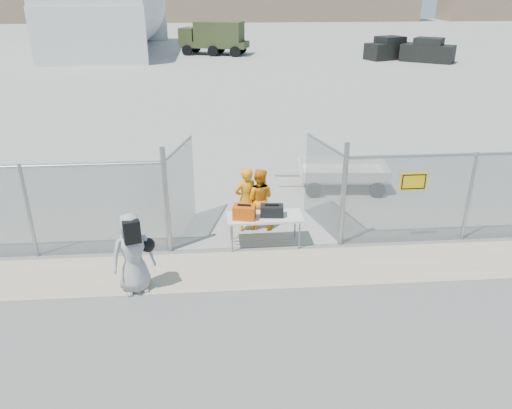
{
  "coord_description": "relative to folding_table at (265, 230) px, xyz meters",
  "views": [
    {
      "loc": [
        -0.83,
        -8.27,
        5.68
      ],
      "look_at": [
        0.0,
        2.0,
        1.1
      ],
      "focal_mm": 35.0,
      "sensor_mm": 36.0,
      "label": 1
    }
  ],
  "objects": [
    {
      "name": "ground",
      "position": [
        -0.21,
        -2.13,
        -0.37
      ],
      "size": [
        160.0,
        160.0,
        0.0
      ],
      "primitive_type": "plane",
      "color": "#5B5959"
    },
    {
      "name": "tarmac_inside",
      "position": [
        -0.21,
        39.87,
        -0.37
      ],
      "size": [
        160.0,
        80.0,
        0.01
      ],
      "primitive_type": "cube",
      "color": "gray",
      "rests_on": "ground"
    },
    {
      "name": "dirt_strip",
      "position": [
        -0.21,
        -1.13,
        -0.36
      ],
      "size": [
        44.0,
        1.6,
        0.01
      ],
      "primitive_type": "cube",
      "color": "tan",
      "rests_on": "ground"
    },
    {
      "name": "chain_link_fence",
      "position": [
        -0.21,
        -0.13,
        0.73
      ],
      "size": [
        40.0,
        0.2,
        2.2
      ],
      "primitive_type": null,
      "color": "gray",
      "rests_on": "ground"
    },
    {
      "name": "quonset_hangar",
      "position": [
        -10.21,
        37.87,
        3.63
      ],
      "size": [
        9.0,
        18.0,
        8.0
      ],
      "primitive_type": null,
      "color": "silver",
      "rests_on": "ground"
    },
    {
      "name": "folding_table",
      "position": [
        0.0,
        0.0,
        0.0
      ],
      "size": [
        1.76,
        0.76,
        0.74
      ],
      "primitive_type": null,
      "rotation": [
        0.0,
        0.0,
        0.02
      ],
      "color": "beige",
      "rests_on": "ground"
    },
    {
      "name": "orange_bag",
      "position": [
        -0.48,
        -0.09,
        0.53
      ],
      "size": [
        0.56,
        0.43,
        0.31
      ],
      "primitive_type": "cube",
      "rotation": [
        0.0,
        0.0,
        -0.21
      ],
      "color": "#DD4C08",
      "rests_on": "folding_table"
    },
    {
      "name": "black_duffel",
      "position": [
        0.17,
        0.0,
        0.5
      ],
      "size": [
        0.56,
        0.36,
        0.26
      ],
      "primitive_type": "cube",
      "rotation": [
        0.0,
        0.0,
        -0.1
      ],
      "color": "black",
      "rests_on": "folding_table"
    },
    {
      "name": "security_worker_left",
      "position": [
        -0.39,
        0.8,
        0.45
      ],
      "size": [
        0.7,
        0.58,
        1.64
      ],
      "primitive_type": "imported",
      "rotation": [
        0.0,
        0.0,
        3.5
      ],
      "color": "orange",
      "rests_on": "ground"
    },
    {
      "name": "security_worker_right",
      "position": [
        -0.06,
        0.9,
        0.42
      ],
      "size": [
        0.89,
        0.76,
        1.58
      ],
      "primitive_type": "imported",
      "rotation": [
        0.0,
        0.0,
        2.9
      ],
      "color": "orange",
      "rests_on": "ground"
    },
    {
      "name": "visitor",
      "position": [
        -2.76,
        -1.71,
        0.47
      ],
      "size": [
        0.95,
        0.77,
        1.69
      ],
      "primitive_type": "imported",
      "rotation": [
        0.0,
        0.0,
        0.31
      ],
      "color": "gray",
      "rests_on": "ground"
    },
    {
      "name": "utility_trailer",
      "position": [
        2.67,
        3.35,
        0.03
      ],
      "size": [
        3.48,
        1.99,
        0.81
      ],
      "primitive_type": null,
      "rotation": [
        0.0,
        0.0,
        -0.08
      ],
      "color": "beige",
      "rests_on": "ground"
    },
    {
      "name": "military_truck",
      "position": [
        -1.0,
        34.61,
        0.99
      ],
      "size": [
        6.1,
        3.72,
        2.73
      ],
      "primitive_type": null,
      "rotation": [
        0.0,
        0.0,
        -0.3
      ],
      "color": "#343E1E",
      "rests_on": "ground"
    },
    {
      "name": "parked_vehicle_near",
      "position": [
        13.12,
        30.64,
        0.5
      ],
      "size": [
        4.23,
        3.06,
        1.75
      ],
      "primitive_type": null,
      "rotation": [
        0.0,
        0.0,
        0.38
      ],
      "color": "black",
      "rests_on": "ground"
    },
    {
      "name": "parked_vehicle_mid",
      "position": [
        15.61,
        28.89,
        0.52
      ],
      "size": [
        4.25,
        3.71,
        1.78
      ],
      "primitive_type": null,
      "rotation": [
        0.0,
        0.0,
        -0.61
      ],
      "color": "black",
      "rests_on": "ground"
    }
  ]
}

